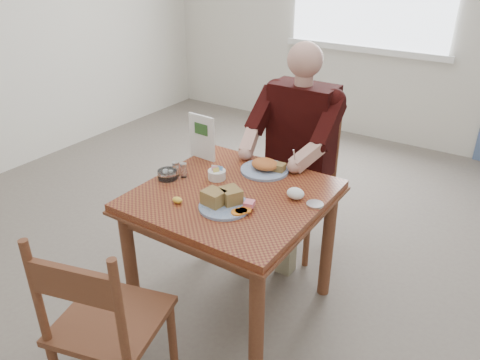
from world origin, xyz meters
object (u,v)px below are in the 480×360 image
Objects in this scene: chair_near at (105,325)px; far_plate at (266,167)px; chair_far at (300,180)px; near_plate at (225,201)px; diner at (297,138)px; table at (233,211)px.

chair_near is 3.26× the size of far_plate.
chair_far is 3.26× the size of far_plate.
near_plate is (0.13, 0.69, 0.30)m from chair_near.
near_plate is 1.06× the size of far_plate.
chair_near is 1.58m from diner.
near_plate is (0.05, -0.14, 0.14)m from table.
table is at bearing -90.00° from diner.
chair_near reaches higher than table.
chair_far is 1.00× the size of chair_near.
diner reaches higher than far_plate.
chair_far reaches higher than near_plate.
chair_far is 3.08× the size of near_plate.
chair_far is 0.58m from far_plate.
table is at bearing -90.00° from chair_far.
diner is (0.00, 0.71, 0.17)m from table.
chair_near reaches higher than far_plate.
chair_far is at bearing 93.12° from near_plate.
chair_near is 0.76m from near_plate.
chair_far is at bearing 90.00° from table.
diner reaches higher than chair_near.
diner reaches higher than near_plate.
far_plate is at bearing 85.24° from chair_near.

